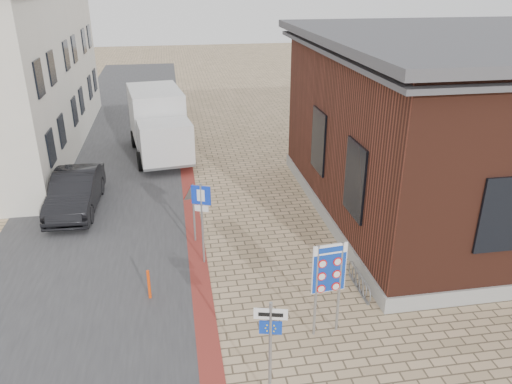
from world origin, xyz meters
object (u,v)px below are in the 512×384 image
object	(u,v)px
essen_sign	(270,337)
parking_sign	(202,209)
box_truck	(159,123)
bollard	(149,285)
sedan	(75,191)
border_sign	(329,271)

from	to	relation	value
essen_sign	parking_sign	xyz separation A→B (m)	(-1.00, 6.00, 0.20)
box_truck	essen_sign	size ratio (longest dim) A/B	2.51
essen_sign	bollard	xyz separation A→B (m)	(-2.70, 4.30, -1.27)
sedan	box_truck	world-z (taller)	box_truck
bollard	border_sign	bearing A→B (deg)	-26.64
sedan	essen_sign	xyz separation A→B (m)	(5.70, -10.92, 0.96)
parking_sign	bollard	world-z (taller)	parking_sign
border_sign	essen_sign	world-z (taller)	border_sign
box_truck	parking_sign	world-z (taller)	box_truck
border_sign	essen_sign	distance (m)	2.75
box_truck	parking_sign	size ratio (longest dim) A/B	2.33
sedan	border_sign	bearing A→B (deg)	-47.85
essen_sign	bollard	size ratio (longest dim) A/B	2.78
sedan	border_sign	world-z (taller)	border_sign
box_truck	bollard	distance (m)	12.87
parking_sign	box_truck	bearing A→B (deg)	119.76
essen_sign	parking_sign	distance (m)	6.09
sedan	essen_sign	size ratio (longest dim) A/B	1.81
box_truck	parking_sign	distance (m)	11.20
border_sign	essen_sign	xyz separation A→B (m)	(-1.88, -2.00, -0.16)
border_sign	essen_sign	size ratio (longest dim) A/B	1.02
box_truck	border_sign	xyz separation A→B (m)	(4.31, -15.11, 0.20)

